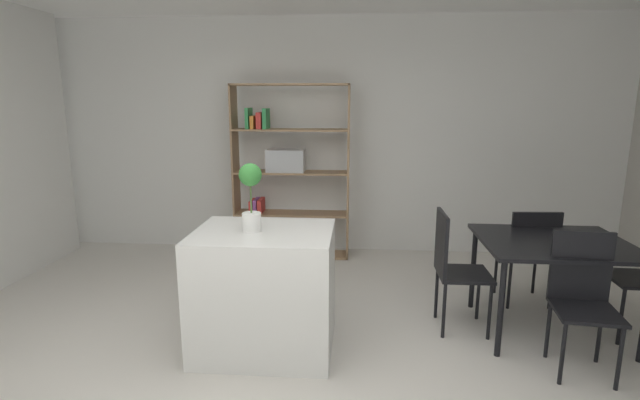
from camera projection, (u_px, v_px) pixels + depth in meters
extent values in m
plane|color=beige|center=(277.00, 385.00, 3.13)|extent=(10.22, 10.22, 0.00)
cube|color=silver|center=(317.00, 137.00, 5.75)|extent=(7.42, 0.06, 2.82)
cube|color=silver|center=(265.00, 290.00, 3.52)|extent=(1.01, 0.80, 0.92)
cylinder|color=white|center=(252.00, 222.00, 3.40)|extent=(0.14, 0.14, 0.14)
cylinder|color=#476633|center=(251.00, 198.00, 3.37)|extent=(0.01, 0.01, 0.22)
sphere|color=#358235|center=(250.00, 175.00, 3.33)|extent=(0.16, 0.16, 0.16)
cube|color=#997551|center=(236.00, 172.00, 5.60)|extent=(0.02, 0.31, 2.03)
cube|color=#997551|center=(348.00, 173.00, 5.50)|extent=(0.02, 0.31, 2.03)
cube|color=#997551|center=(290.00, 85.00, 5.34)|extent=(1.36, 0.31, 0.02)
cube|color=#997551|center=(292.00, 254.00, 5.76)|extent=(1.36, 0.31, 0.02)
cube|color=#997551|center=(292.00, 213.00, 5.65)|extent=(1.32, 0.31, 0.02)
cube|color=#997551|center=(291.00, 172.00, 5.55)|extent=(1.32, 0.31, 0.02)
cube|color=#997551|center=(291.00, 130.00, 5.45)|extent=(1.32, 0.31, 0.02)
cube|color=red|center=(253.00, 206.00, 5.67)|extent=(0.04, 0.25, 0.15)
cube|color=#8E4793|center=(257.00, 205.00, 5.67)|extent=(0.04, 0.25, 0.16)
cube|color=red|center=(261.00, 205.00, 5.66)|extent=(0.05, 0.25, 0.16)
cube|color=#338E4C|center=(249.00, 118.00, 5.46)|extent=(0.04, 0.25, 0.24)
cube|color=orange|center=(254.00, 122.00, 5.46)|extent=(0.04, 0.25, 0.15)
cube|color=red|center=(260.00, 121.00, 5.45)|extent=(0.06, 0.25, 0.19)
cube|color=#338E4C|center=(266.00, 119.00, 5.44)|extent=(0.04, 0.25, 0.23)
cube|color=#B7BABC|center=(286.00, 160.00, 5.52)|extent=(0.44, 0.27, 0.26)
cube|color=black|center=(554.00, 242.00, 3.70)|extent=(1.12, 0.96, 0.03)
cylinder|color=black|center=(501.00, 309.00, 3.41)|extent=(0.04, 0.04, 0.74)
cylinder|color=black|center=(473.00, 268.00, 4.23)|extent=(0.04, 0.04, 0.74)
cylinder|color=black|center=(589.00, 272.00, 4.16)|extent=(0.04, 0.04, 0.74)
cube|color=black|center=(586.00, 312.00, 3.18)|extent=(0.44, 0.44, 0.03)
cube|color=black|center=(581.00, 265.00, 3.30)|extent=(0.40, 0.07, 0.50)
cylinder|color=black|center=(563.00, 354.00, 3.09)|extent=(0.03, 0.03, 0.44)
cylinder|color=black|center=(620.00, 359.00, 3.03)|extent=(0.03, 0.03, 0.44)
cylinder|color=black|center=(548.00, 329.00, 3.42)|extent=(0.03, 0.03, 0.44)
cylinder|color=black|center=(599.00, 334.00, 3.36)|extent=(0.03, 0.03, 0.44)
cube|color=black|center=(640.00, 279.00, 3.71)|extent=(0.47, 0.45, 0.03)
cylinder|color=black|center=(599.00, 297.00, 3.96)|extent=(0.03, 0.03, 0.46)
cylinder|color=black|center=(621.00, 317.00, 3.60)|extent=(0.03, 0.03, 0.46)
cube|color=black|center=(525.00, 255.00, 4.35)|extent=(0.46, 0.44, 0.03)
cube|color=black|center=(536.00, 236.00, 4.12)|extent=(0.43, 0.06, 0.44)
cylinder|color=black|center=(534.00, 272.00, 4.57)|extent=(0.03, 0.03, 0.44)
cylinder|color=black|center=(496.00, 271.00, 4.58)|extent=(0.03, 0.03, 0.44)
cylinder|color=black|center=(551.00, 286.00, 4.23)|extent=(0.03, 0.03, 0.44)
cylinder|color=black|center=(509.00, 285.00, 4.23)|extent=(0.03, 0.03, 0.44)
cube|color=black|center=(464.00, 274.00, 3.82)|extent=(0.41, 0.42, 0.03)
cube|color=black|center=(442.00, 243.00, 3.78)|extent=(0.03, 0.41, 0.49)
cylinder|color=black|center=(490.00, 312.00, 3.68)|extent=(0.03, 0.03, 0.46)
cylinder|color=black|center=(478.00, 294.00, 4.03)|extent=(0.03, 0.03, 0.46)
cylinder|color=black|center=(444.00, 311.00, 3.71)|extent=(0.03, 0.03, 0.46)
cylinder|color=black|center=(436.00, 293.00, 4.05)|extent=(0.03, 0.03, 0.46)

